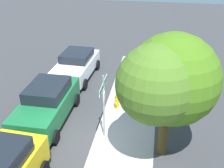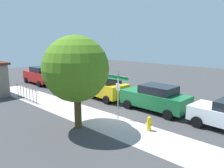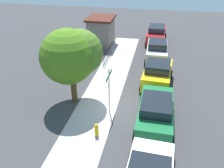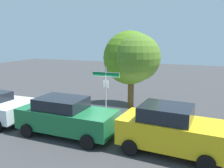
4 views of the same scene
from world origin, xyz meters
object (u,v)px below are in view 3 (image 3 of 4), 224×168
Objects in this scene: car_yellow at (158,74)px; street_sign at (109,83)px; shade_tree at (72,56)px; car_silver at (157,50)px; car_green at (156,112)px; fire_hydrant at (96,130)px; car_red at (157,34)px; utility_shed at (101,31)px.

street_sign is at bearing 148.89° from car_yellow.
car_silver is (8.11, -5.04, -2.33)m from shade_tree.
shade_tree is 1.18× the size of car_yellow.
car_yellow is at bearing -178.23° from car_silver.
car_green is 1.03× the size of car_silver.
fire_hydrant is (-1.59, 3.07, -0.53)m from car_green.
fire_hydrant is at bearing 172.99° from car_red.
car_green is 3.49m from fire_hydrant.
car_green is (-1.49, -5.35, -2.37)m from shade_tree.
shade_tree is 1.06× the size of car_red.
car_green is 0.99× the size of car_red.
car_silver reaches higher than car_green.
car_green is 1.41× the size of utility_shed.
car_silver is 0.96× the size of car_red.
shade_tree is at bearing 75.08° from car_green.
street_sign reaches higher than fire_hydrant.
car_silver is at bearing -117.43° from utility_shed.
utility_shed reaches higher than car_red.
utility_shed reaches higher than car_yellow.
street_sign is 0.63× the size of car_red.
fire_hydrant is (-2.39, 0.20, -1.66)m from street_sign.
shade_tree is at bearing 36.54° from fire_hydrant.
street_sign is 5.00m from car_yellow.
utility_shed is at bearing 4.67° from shade_tree.
shade_tree reaches higher than utility_shed.
car_silver is 5.82× the size of fire_hydrant.
utility_shed is at bearing 41.83° from car_yellow.
car_green is 14.17m from utility_shed.
car_green is at bearing -105.62° from street_sign.
car_silver is at bearing -16.21° from street_sign.
car_red is at bearing 2.84° from car_green.
street_sign is at bearing -164.05° from utility_shed.
car_yellow is at bearing -57.84° from shade_tree.
street_sign is 0.89× the size of utility_shed.
fire_hydrant is at bearing -167.37° from utility_shed.
car_green is at bearing -175.33° from car_yellow.
street_sign is at bearing -105.54° from shade_tree.
shade_tree is 1.10× the size of car_silver.
shade_tree is at bearing 147.16° from car_silver.
car_silver is (9.60, 0.31, 0.04)m from car_green.
car_red is 1.42× the size of utility_shed.
street_sign is 0.59× the size of shade_tree.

